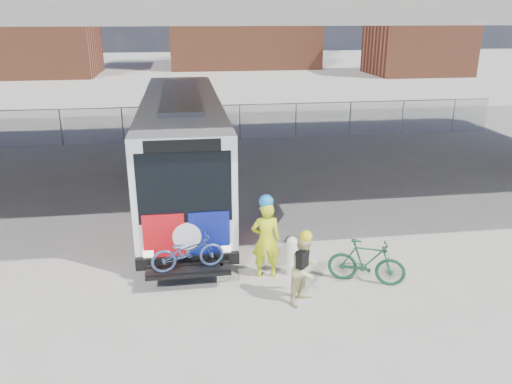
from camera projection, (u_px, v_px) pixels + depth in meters
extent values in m
plane|color=#9E9991|center=(254.00, 231.00, 15.12)|extent=(160.00, 160.00, 0.00)
cube|color=silver|center=(183.00, 143.00, 17.51)|extent=(2.55, 12.00, 3.20)
cube|color=black|center=(182.00, 122.00, 17.76)|extent=(2.61, 11.00, 1.28)
cube|color=black|center=(184.00, 187.00, 11.83)|extent=(2.24, 0.12, 1.76)
cube|color=black|center=(182.00, 145.00, 11.49)|extent=(1.78, 0.12, 0.30)
cube|color=black|center=(188.00, 260.00, 12.37)|extent=(2.55, 0.20, 0.30)
cube|color=#B70E14|center=(164.00, 237.00, 12.10)|extent=(1.00, 0.08, 1.20)
cube|color=navy|center=(209.00, 235.00, 12.25)|extent=(1.00, 0.08, 1.20)
cylinder|color=silver|center=(187.00, 236.00, 12.16)|extent=(0.70, 0.06, 0.70)
cube|color=gray|center=(180.00, 95.00, 16.95)|extent=(1.28, 7.20, 0.14)
cube|color=black|center=(188.00, 270.00, 11.90)|extent=(2.00, 0.70, 0.06)
cylinder|color=black|center=(145.00, 234.00, 13.73)|extent=(0.30, 1.00, 1.00)
cylinder|color=black|center=(228.00, 229.00, 14.05)|extent=(0.30, 1.00, 1.00)
cylinder|color=black|center=(157.00, 154.00, 21.75)|extent=(0.30, 1.00, 1.00)
cylinder|color=black|center=(210.00, 152.00, 22.07)|extent=(0.30, 1.00, 1.00)
cube|color=#B70E14|center=(138.00, 200.00, 14.00)|extent=(0.06, 2.60, 1.70)
cube|color=navy|center=(142.00, 182.00, 15.49)|extent=(0.06, 1.40, 1.70)
cube|color=#B70E14|center=(231.00, 195.00, 14.36)|extent=(0.06, 2.60, 1.70)
cube|color=navy|center=(226.00, 178.00, 15.85)|extent=(0.06, 1.40, 1.70)
imported|color=#39507D|center=(188.00, 252.00, 11.74)|extent=(1.80, 0.88, 0.91)
cylinder|color=gray|center=(61.00, 128.00, 24.91)|extent=(0.06, 0.06, 1.80)
cylinder|color=gray|center=(143.00, 125.00, 25.46)|extent=(0.06, 0.06, 1.80)
cylinder|color=gray|center=(221.00, 123.00, 26.01)|extent=(0.06, 0.06, 1.80)
cylinder|color=gray|center=(296.00, 121.00, 26.56)|extent=(0.06, 0.06, 1.80)
cylinder|color=gray|center=(368.00, 118.00, 27.12)|extent=(0.06, 0.06, 1.80)
cylinder|color=gray|center=(437.00, 116.00, 27.67)|extent=(0.06, 0.06, 1.80)
plane|color=gray|center=(221.00, 123.00, 26.01)|extent=(30.00, 0.00, 30.00)
cube|color=gray|center=(220.00, 105.00, 25.70)|extent=(30.00, 0.05, 0.04)
cube|color=brown|center=(26.00, 27.00, 52.92)|extent=(14.00, 10.00, 10.00)
cube|color=brown|center=(242.00, 17.00, 62.43)|extent=(18.00, 12.00, 12.00)
cube|color=brown|center=(419.00, 37.00, 54.40)|extent=(10.00, 8.00, 8.00)
cylinder|color=white|center=(292.00, 258.00, 12.49)|extent=(0.27, 0.27, 0.90)
sphere|color=white|center=(292.00, 242.00, 12.34)|extent=(0.27, 0.27, 0.27)
imported|color=#CCDF17|center=(266.00, 240.00, 12.22)|extent=(0.74, 0.50, 1.98)
sphere|color=blue|center=(266.00, 202.00, 11.88)|extent=(0.34, 0.34, 0.34)
imported|color=#CFC685|center=(305.00, 270.00, 11.17)|extent=(0.99, 0.98, 1.61)
sphere|color=yellow|center=(306.00, 236.00, 10.89)|extent=(0.28, 0.28, 0.28)
cube|color=black|center=(302.00, 259.00, 10.90)|extent=(0.31, 0.31, 0.40)
imported|color=#16462A|center=(367.00, 262.00, 12.05)|extent=(1.92, 1.24, 1.12)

